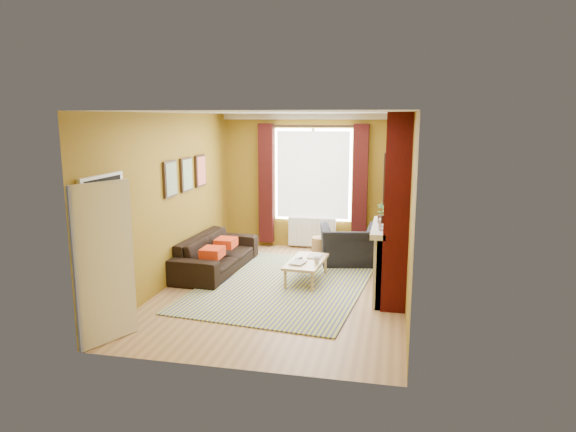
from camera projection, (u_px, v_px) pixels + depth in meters
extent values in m
plane|color=olive|center=(285.00, 288.00, 8.31)|extent=(5.50, 5.50, 0.00)
cube|color=olive|center=(313.00, 182.00, 10.68)|extent=(3.80, 0.02, 2.80)
cube|color=olive|center=(228.00, 246.00, 5.40)|extent=(3.80, 0.02, 2.80)
cube|color=olive|center=(409.00, 208.00, 7.65)|extent=(0.02, 5.50, 2.80)
cube|color=olive|center=(172.00, 199.00, 8.43)|extent=(0.02, 5.50, 2.80)
cube|color=silver|center=(285.00, 112.00, 7.77)|extent=(3.80, 5.50, 0.01)
cube|color=#420B09|center=(397.00, 207.00, 7.68)|extent=(0.35, 1.40, 2.80)
cube|color=silver|center=(382.00, 261.00, 7.88)|extent=(0.12, 1.30, 1.10)
cube|color=silver|center=(380.00, 227.00, 7.79)|extent=(0.22, 1.40, 0.08)
cube|color=silver|center=(379.00, 274.00, 7.34)|extent=(0.16, 0.14, 1.04)
cube|color=silver|center=(382.00, 253.00, 8.45)|extent=(0.16, 0.14, 1.04)
cube|color=black|center=(383.00, 268.00, 7.90)|extent=(0.06, 0.80, 0.90)
cube|color=black|center=(381.00, 293.00, 7.98)|extent=(0.20, 1.00, 0.06)
cube|color=silver|center=(380.00, 224.00, 7.43)|extent=(0.03, 0.12, 0.16)
cube|color=black|center=(380.00, 222.00, 7.67)|extent=(0.03, 0.10, 0.14)
cylinder|color=black|center=(381.00, 219.00, 7.92)|extent=(0.10, 0.10, 0.12)
cube|color=black|center=(385.00, 177.00, 7.64)|extent=(0.03, 0.60, 0.75)
cube|color=#9E6D35|center=(384.00, 177.00, 7.64)|extent=(0.01, 0.52, 0.66)
cube|color=silver|center=(314.00, 116.00, 10.38)|extent=(3.80, 0.08, 0.12)
cube|color=white|center=(313.00, 175.00, 10.62)|extent=(1.60, 0.04, 1.90)
cube|color=white|center=(313.00, 175.00, 10.58)|extent=(1.50, 0.02, 1.80)
cube|color=silver|center=(313.00, 175.00, 10.60)|extent=(0.06, 0.04, 1.90)
cube|color=#3A0E0D|center=(266.00, 184.00, 10.77)|extent=(0.30, 0.16, 2.50)
cube|color=#3A0E0D|center=(360.00, 186.00, 10.37)|extent=(0.30, 0.16, 2.50)
cylinder|color=black|center=(313.00, 126.00, 10.34)|extent=(2.30, 0.05, 0.05)
cube|color=silver|center=(312.00, 232.00, 10.78)|extent=(1.00, 0.10, 0.60)
cube|color=silver|center=(290.00, 232.00, 10.82)|extent=(0.04, 0.03, 0.56)
cube|color=silver|center=(296.00, 232.00, 10.79)|extent=(0.04, 0.03, 0.56)
cube|color=silver|center=(301.00, 232.00, 10.77)|extent=(0.04, 0.03, 0.56)
cube|color=silver|center=(306.00, 232.00, 10.75)|extent=(0.04, 0.03, 0.56)
cube|color=silver|center=(311.00, 233.00, 10.73)|extent=(0.04, 0.03, 0.56)
cube|color=silver|center=(316.00, 233.00, 10.70)|extent=(0.04, 0.03, 0.56)
cube|color=silver|center=(321.00, 233.00, 10.68)|extent=(0.04, 0.03, 0.56)
cube|color=silver|center=(327.00, 233.00, 10.66)|extent=(0.04, 0.03, 0.56)
cube|color=silver|center=(332.00, 234.00, 10.64)|extent=(0.04, 0.03, 0.56)
cube|color=black|center=(170.00, 179.00, 8.26)|extent=(0.04, 0.44, 0.58)
cube|color=gold|center=(172.00, 179.00, 8.26)|extent=(0.01, 0.38, 0.52)
cube|color=black|center=(186.00, 175.00, 8.89)|extent=(0.04, 0.44, 0.58)
cube|color=#358B2E|center=(188.00, 175.00, 8.88)|extent=(0.01, 0.38, 0.52)
cube|color=black|center=(200.00, 171.00, 9.51)|extent=(0.04, 0.44, 0.58)
cube|color=#DB3660|center=(202.00, 171.00, 9.50)|extent=(0.01, 0.38, 0.52)
cube|color=silver|center=(106.00, 255.00, 6.53)|extent=(0.05, 0.94, 2.06)
cube|color=black|center=(108.00, 255.00, 6.53)|extent=(0.02, 0.80, 1.98)
cube|color=silver|center=(105.00, 264.00, 6.15)|extent=(0.37, 0.74, 1.98)
imported|color=#457B36|center=(382.00, 211.00, 8.19)|extent=(0.14, 0.10, 0.27)
cube|color=red|center=(212.00, 252.00, 8.58)|extent=(0.34, 0.40, 0.16)
cube|color=red|center=(226.00, 243.00, 9.26)|extent=(0.34, 0.40, 0.16)
cube|color=navy|center=(283.00, 285.00, 8.46)|extent=(2.95, 3.83, 0.02)
imported|color=black|center=(216.00, 253.00, 9.22)|extent=(0.97, 2.24, 0.64)
imported|color=black|center=(351.00, 245.00, 9.62)|extent=(1.29, 1.18, 0.73)
cube|color=tan|center=(306.00, 262.00, 8.59)|extent=(0.63, 1.14, 0.05)
cylinder|color=tan|center=(285.00, 280.00, 8.22)|extent=(0.05, 0.05, 0.32)
cylinder|color=tan|center=(312.00, 282.00, 8.10)|extent=(0.05, 0.05, 0.32)
cylinder|color=tan|center=(301.00, 263.00, 9.16)|extent=(0.05, 0.05, 0.32)
cylinder|color=tan|center=(325.00, 265.00, 9.04)|extent=(0.05, 0.05, 0.32)
cylinder|color=#A07045|center=(320.00, 248.00, 10.07)|extent=(0.35, 0.35, 0.41)
cylinder|color=black|center=(385.00, 255.00, 10.29)|extent=(0.24, 0.24, 0.03)
cylinder|color=black|center=(387.00, 220.00, 10.15)|extent=(0.02, 0.02, 1.37)
cone|color=beige|center=(388.00, 186.00, 10.02)|extent=(0.24, 0.24, 0.16)
imported|color=#999999|center=(292.00, 262.00, 8.45)|extent=(0.28, 0.34, 0.03)
imported|color=#999999|center=(308.00, 256.00, 8.83)|extent=(0.23, 0.31, 0.02)
imported|color=#999999|center=(317.00, 260.00, 8.42)|extent=(0.14, 0.14, 0.10)
cube|color=#242427|center=(299.00, 258.00, 8.66)|extent=(0.11, 0.17, 0.02)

